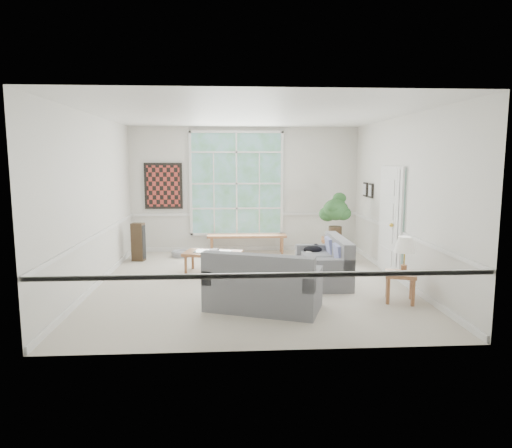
{
  "coord_description": "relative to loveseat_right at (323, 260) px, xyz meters",
  "views": [
    {
      "loc": [
        -0.41,
        -8.07,
        2.22
      ],
      "look_at": [
        0.1,
        0.2,
        1.05
      ],
      "focal_mm": 32.0,
      "sensor_mm": 36.0,
      "label": 1
    }
  ],
  "objects": [
    {
      "name": "floor",
      "position": [
        -1.3,
        0.04,
        -0.42
      ],
      "size": [
        5.5,
        6.0,
        0.01
      ],
      "primitive_type": "cube",
      "color": "beige",
      "rests_on": "ground"
    },
    {
      "name": "ceiling",
      "position": [
        -1.3,
        0.04,
        2.59
      ],
      "size": [
        5.5,
        6.0,
        0.02
      ],
      "primitive_type": "cube",
      "color": "white",
      "rests_on": "ground"
    },
    {
      "name": "wall_back",
      "position": [
        -1.3,
        3.04,
        1.09
      ],
      "size": [
        5.5,
        0.02,
        3.0
      ],
      "primitive_type": "cube",
      "color": "silver",
      "rests_on": "ground"
    },
    {
      "name": "wall_front",
      "position": [
        -1.3,
        -2.96,
        1.09
      ],
      "size": [
        5.5,
        0.02,
        3.0
      ],
      "primitive_type": "cube",
      "color": "silver",
      "rests_on": "ground"
    },
    {
      "name": "wall_left",
      "position": [
        -4.05,
        0.04,
        1.09
      ],
      "size": [
        0.02,
        6.0,
        3.0
      ],
      "primitive_type": "cube",
      "color": "silver",
      "rests_on": "ground"
    },
    {
      "name": "wall_right",
      "position": [
        1.45,
        0.04,
        1.09
      ],
      "size": [
        0.02,
        6.0,
        3.0
      ],
      "primitive_type": "cube",
      "color": "silver",
      "rests_on": "ground"
    },
    {
      "name": "window_back",
      "position": [
        -1.5,
        3.0,
        1.24
      ],
      "size": [
        2.3,
        0.08,
        2.4
      ],
      "primitive_type": "cube",
      "color": "white",
      "rests_on": "wall_back"
    },
    {
      "name": "entry_door",
      "position": [
        1.41,
        0.64,
        0.64
      ],
      "size": [
        0.08,
        0.9,
        2.1
      ],
      "primitive_type": "cube",
      "color": "white",
      "rests_on": "floor"
    },
    {
      "name": "door_sidelight",
      "position": [
        1.41,
        0.01,
        0.74
      ],
      "size": [
        0.08,
        0.26,
        1.9
      ],
      "primitive_type": "cube",
      "color": "white",
      "rests_on": "wall_right"
    },
    {
      "name": "wall_art",
      "position": [
        -3.25,
        2.99,
        1.19
      ],
      "size": [
        0.9,
        0.06,
        1.1
      ],
      "primitive_type": "cube",
      "color": "#5C221C",
      "rests_on": "wall_back"
    },
    {
      "name": "wall_frame_near",
      "position": [
        1.41,
        1.79,
        1.14
      ],
      "size": [
        0.04,
        0.26,
        0.32
      ],
      "primitive_type": "cube",
      "color": "black",
      "rests_on": "wall_right"
    },
    {
      "name": "wall_frame_far",
      "position": [
        1.41,
        2.19,
        1.14
      ],
      "size": [
        0.04,
        0.26,
        0.32
      ],
      "primitive_type": "cube",
      "color": "black",
      "rests_on": "wall_right"
    },
    {
      "name": "loveseat_right",
      "position": [
        0.0,
        0.0,
        0.0
      ],
      "size": [
        0.8,
        1.53,
        0.82
      ],
      "primitive_type": "cube",
      "rotation": [
        0.0,
        0.0,
        -0.01
      ],
      "color": "slate",
      "rests_on": "floor"
    },
    {
      "name": "loveseat_front",
      "position": [
        -1.19,
        -1.43,
        0.03
      ],
      "size": [
        1.84,
        1.37,
        0.89
      ],
      "primitive_type": "cube",
      "rotation": [
        0.0,
        0.0,
        -0.35
      ],
      "color": "slate",
      "rests_on": "floor"
    },
    {
      "name": "coffee_table",
      "position": [
        -2.02,
        0.85,
        -0.2
      ],
      "size": [
        1.22,
        0.84,
        0.42
      ],
      "primitive_type": "cube",
      "rotation": [
        0.0,
        0.0,
        -0.22
      ],
      "color": "#9C613B",
      "rests_on": "floor"
    },
    {
      "name": "pewter_bowl",
      "position": [
        -2.0,
        0.8,
        0.04
      ],
      "size": [
        0.31,
        0.31,
        0.07
      ],
      "primitive_type": "imported",
      "rotation": [
        0.0,
        0.0,
        0.16
      ],
      "color": "#A4A4A9",
      "rests_on": "coffee_table"
    },
    {
      "name": "window_bench",
      "position": [
        -1.27,
        2.69,
        -0.19
      ],
      "size": [
        1.89,
        0.4,
        0.44
      ],
      "primitive_type": "cube",
      "rotation": [
        0.0,
        0.0,
        -0.02
      ],
      "color": "#9C613B",
      "rests_on": "floor"
    },
    {
      "name": "end_table",
      "position": [
        0.59,
        1.78,
        -0.16
      ],
      "size": [
        0.59,
        0.59,
        0.5
      ],
      "primitive_type": "cube",
      "rotation": [
        0.0,
        0.0,
        -0.21
      ],
      "color": "#9C613B",
      "rests_on": "floor"
    },
    {
      "name": "houseplant",
      "position": [
        0.65,
        1.84,
        0.6
      ],
      "size": [
        0.68,
        0.68,
        1.02
      ],
      "primitive_type": null,
      "rotation": [
        0.0,
        0.0,
        0.15
      ],
      "color": "#295426",
      "rests_on": "end_table"
    },
    {
      "name": "side_table",
      "position": [
        0.98,
        -1.23,
        -0.18
      ],
      "size": [
        0.58,
        0.58,
        0.47
      ],
      "primitive_type": "cube",
      "rotation": [
        0.0,
        0.0,
        -0.32
      ],
      "color": "#9C613B",
      "rests_on": "floor"
    },
    {
      "name": "table_lamp",
      "position": [
        1.02,
        -1.24,
        0.34
      ],
      "size": [
        0.35,
        0.35,
        0.57
      ],
      "primitive_type": null,
      "rotation": [
        0.0,
        0.0,
        0.07
      ],
      "color": "white",
      "rests_on": "side_table"
    },
    {
      "name": "pet_bed",
      "position": [
        -2.8,
        2.41,
        -0.34
      ],
      "size": [
        0.56,
        0.56,
        0.14
      ],
      "primitive_type": "cylinder",
      "rotation": [
        0.0,
        0.0,
        -0.24
      ],
      "color": "gray",
      "rests_on": "floor"
    },
    {
      "name": "floor_speaker",
      "position": [
        -3.7,
        2.03,
        0.01
      ],
      "size": [
        0.3,
        0.26,
        0.84
      ],
      "primitive_type": "cube",
      "rotation": [
        0.0,
        0.0,
        -0.21
      ],
      "color": "#382819",
      "rests_on": "floor"
    },
    {
      "name": "cat",
      "position": [
        -0.09,
        0.54,
        0.09
      ],
      "size": [
        0.42,
        0.35,
        0.17
      ],
      "primitive_type": "ellipsoid",
      "rotation": [
        0.0,
        0.0,
        -0.29
      ],
      "color": "black",
      "rests_on": "loveseat_right"
    }
  ]
}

